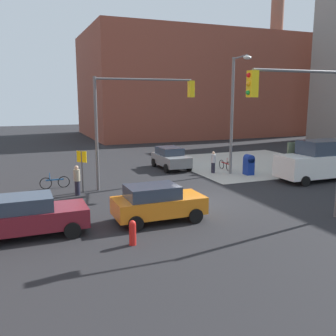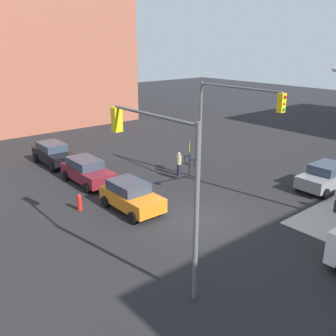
# 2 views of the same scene
# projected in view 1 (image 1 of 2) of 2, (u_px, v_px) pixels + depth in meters

# --- Properties ---
(ground_plane) EXTENTS (120.00, 120.00, 0.00)m
(ground_plane) POSITION_uv_depth(u_px,v_px,m) (202.00, 202.00, 19.45)
(ground_plane) COLOR black
(sidewalk_corner) EXTENTS (12.00, 12.00, 0.01)m
(sidewalk_corner) POSITION_uv_depth(u_px,v_px,m) (250.00, 163.00, 30.96)
(sidewalk_corner) COLOR #ADA89E
(sidewalk_corner) RESTS_ON ground
(building_warehouse_north) EXTENTS (32.00, 18.00, 13.96)m
(building_warehouse_north) POSITION_uv_depth(u_px,v_px,m) (197.00, 86.00, 55.14)
(building_warehouse_north) COLOR brown
(building_warehouse_north) RESTS_ON ground
(smokestack) EXTENTS (1.80, 1.80, 19.41)m
(smokestack) POSITION_uv_depth(u_px,v_px,m) (275.00, 67.00, 54.92)
(smokestack) COLOR brown
(smokestack) RESTS_ON ground
(traffic_signal_nw_corner) EXTENTS (6.30, 0.36, 6.50)m
(traffic_signal_nw_corner) POSITION_uv_depth(u_px,v_px,m) (137.00, 109.00, 21.93)
(traffic_signal_nw_corner) COLOR #59595B
(traffic_signal_nw_corner) RESTS_ON ground
(traffic_signal_se_corner) EXTENTS (5.13, 0.36, 6.50)m
(traffic_signal_se_corner) POSITION_uv_depth(u_px,v_px,m) (309.00, 116.00, 15.43)
(traffic_signal_se_corner) COLOR #59595B
(traffic_signal_se_corner) RESTS_ON ground
(street_lamp_corner) EXTENTS (0.86, 2.63, 8.00)m
(street_lamp_corner) POSITION_uv_depth(u_px,v_px,m) (234.00, 107.00, 25.42)
(street_lamp_corner) COLOR slate
(street_lamp_corner) RESTS_ON ground
(warning_sign_two_way) EXTENTS (0.48, 0.48, 2.40)m
(warning_sign_two_way) POSITION_uv_depth(u_px,v_px,m) (82.00, 164.00, 21.19)
(warning_sign_two_way) COLOR #4C4C4C
(warning_sign_two_way) RESTS_ON ground
(mailbox_blue) EXTENTS (0.56, 0.64, 1.43)m
(mailbox_blue) POSITION_uv_depth(u_px,v_px,m) (249.00, 164.00, 26.14)
(mailbox_blue) COLOR navy
(mailbox_blue) RESTS_ON ground
(fire_hydrant) EXTENTS (0.26, 0.26, 0.94)m
(fire_hydrant) POSITION_uv_depth(u_px,v_px,m) (133.00, 232.00, 13.70)
(fire_hydrant) COLOR red
(fire_hydrant) RESTS_ON ground
(hatchback_orange) EXTENTS (3.95, 2.02, 1.62)m
(hatchback_orange) POSITION_uv_depth(u_px,v_px,m) (157.00, 202.00, 16.32)
(hatchback_orange) COLOR orange
(hatchback_orange) RESTS_ON ground
(coupe_gray) EXTENTS (2.02, 3.88, 1.62)m
(coupe_gray) POSITION_uv_depth(u_px,v_px,m) (171.00, 158.00, 28.37)
(coupe_gray) COLOR slate
(coupe_gray) RESTS_ON ground
(sedan_maroon) EXTENTS (4.39, 2.02, 1.62)m
(sedan_maroon) POSITION_uv_depth(u_px,v_px,m) (27.00, 215.00, 14.51)
(sedan_maroon) COLOR maroon
(sedan_maroon) RESTS_ON ground
(van_white_delivery) EXTENTS (5.40, 2.32, 2.62)m
(van_white_delivery) POSITION_uv_depth(u_px,v_px,m) (318.00, 161.00, 24.29)
(van_white_delivery) COLOR white
(van_white_delivery) RESTS_ON ground
(pedestrian_crossing) EXTENTS (0.36, 0.36, 1.56)m
(pedestrian_crossing) POSITION_uv_depth(u_px,v_px,m) (213.00, 162.00, 26.77)
(pedestrian_crossing) COLOR #B2B2B7
(pedestrian_crossing) RESTS_ON ground
(pedestrian_waiting) EXTENTS (0.36, 0.36, 1.67)m
(pedestrian_waiting) POSITION_uv_depth(u_px,v_px,m) (77.00, 180.00, 20.63)
(pedestrian_waiting) COLOR #9E937A
(pedestrian_waiting) RESTS_ON ground
(bicycle_leaning_on_fence) EXTENTS (0.05, 1.75, 0.97)m
(bicycle_leaning_on_fence) POSITION_uv_depth(u_px,v_px,m) (225.00, 165.00, 28.00)
(bicycle_leaning_on_fence) COLOR black
(bicycle_leaning_on_fence) RESTS_ON ground
(bicycle_at_crosswalk) EXTENTS (1.75, 0.05, 0.97)m
(bicycle_at_crosswalk) POSITION_uv_depth(u_px,v_px,m) (55.00, 182.00, 22.36)
(bicycle_at_crosswalk) COLOR black
(bicycle_at_crosswalk) RESTS_ON ground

